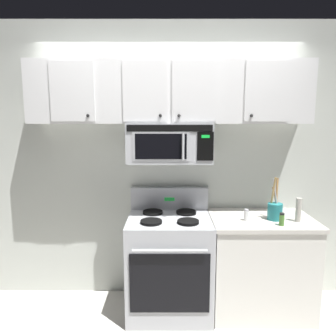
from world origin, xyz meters
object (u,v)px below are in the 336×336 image
Objects in this scene: over_range_microwave at (168,143)px; salt_shaker at (245,215)px; pepper_mill at (297,210)px; spice_jar at (280,219)px; stove_range at (168,262)px; utensil_crock_teal at (273,209)px.

salt_shaker is (0.68, -0.19, -0.62)m from over_range_microwave.
pepper_mill is 0.21m from spice_jar.
over_range_microwave is at bearing 161.34° from spice_jar.
spice_jar is (-0.18, -0.10, -0.05)m from pepper_mill.
over_range_microwave is at bearing 168.98° from pepper_mill.
pepper_mill reaches higher than spice_jar.
pepper_mill is at bearing -11.02° from over_range_microwave.
spice_jar is (0.27, -0.13, 0.00)m from salt_shaker.
pepper_mill is (1.13, -0.22, -0.57)m from over_range_microwave.
spice_jar is at bearing -18.66° from over_range_microwave.
over_range_microwave is 1.28m from pepper_mill.
salt_shaker is at bearing 176.34° from pepper_mill.
stove_range reaches higher than pepper_mill.
salt_shaker is 0.95× the size of spice_jar.
utensil_crock_teal is 0.27m from salt_shaker.
pepper_mill is (1.13, -0.10, 0.54)m from stove_range.
pepper_mill is at bearing -3.66° from salt_shaker.
salt_shaker is (-0.26, -0.03, -0.04)m from utensil_crock_teal.
salt_shaker is at bearing -6.23° from stove_range.
spice_jar is (0.01, -0.16, -0.04)m from utensil_crock_teal.
spice_jar is at bearing -87.36° from utensil_crock_teal.
pepper_mill is 1.93× the size of spice_jar.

